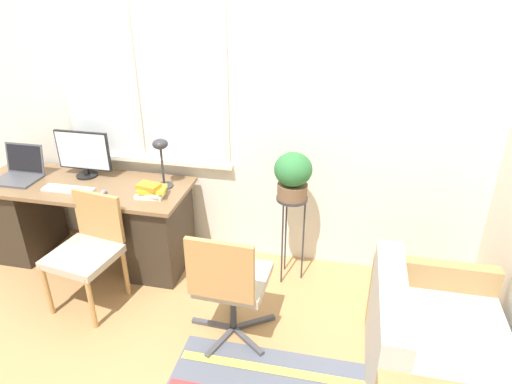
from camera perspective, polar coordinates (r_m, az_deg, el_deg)
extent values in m
plane|color=tan|center=(3.71, -8.48, -12.68)|extent=(14.00, 14.00, 0.00)
cube|color=white|center=(3.70, -5.98, 11.12)|extent=(9.00, 0.06, 2.70)
cube|color=silver|center=(4.00, -19.19, 13.57)|extent=(0.68, 0.02, 1.42)
cube|color=white|center=(3.99, -19.26, 13.53)|extent=(0.61, 0.01, 1.35)
cube|color=silver|center=(3.68, -8.79, 13.64)|extent=(0.68, 0.02, 1.42)
cube|color=white|center=(3.67, -8.84, 13.60)|extent=(0.61, 0.01, 1.35)
cube|color=silver|center=(4.03, -13.09, 4.06)|extent=(1.48, 0.11, 0.04)
cube|color=brown|center=(4.00, -20.88, 0.75)|extent=(1.76, 0.65, 0.03)
cube|color=#33281E|center=(4.52, -27.04, -2.64)|extent=(0.40, 0.57, 0.69)
cube|color=#33281E|center=(3.87, -11.94, -4.89)|extent=(0.40, 0.57, 0.69)
cube|color=#4C4C51|center=(4.26, -27.74, 1.33)|extent=(0.35, 0.26, 0.02)
cube|color=#4C4C51|center=(4.32, -26.94, 3.79)|extent=(0.35, 0.05, 0.25)
cube|color=black|center=(4.31, -26.99, 3.77)|extent=(0.31, 0.04, 0.22)
cylinder|color=black|center=(4.12, -20.35, 1.98)|extent=(0.18, 0.18, 0.02)
cylinder|color=black|center=(4.10, -20.43, 2.48)|extent=(0.05, 0.05, 0.06)
cube|color=black|center=(4.04, -20.81, 4.88)|extent=(0.47, 0.02, 0.33)
cube|color=silver|center=(4.03, -20.90, 4.81)|extent=(0.45, 0.01, 0.31)
cube|color=silver|center=(3.91, -22.42, 0.30)|extent=(0.42, 0.12, 0.02)
ellipsoid|color=slate|center=(3.75, -18.54, -0.02)|extent=(0.04, 0.07, 0.04)
cylinder|color=#2D2D33|center=(3.76, -11.38, 0.78)|extent=(0.14, 0.14, 0.01)
cylinder|color=#2D2D33|center=(3.69, -11.62, 3.16)|extent=(0.02, 0.02, 0.33)
ellipsoid|color=#2D2D33|center=(3.62, -11.89, 5.89)|extent=(0.12, 0.12, 0.08)
cube|color=white|center=(3.61, -13.13, -0.38)|extent=(0.22, 0.16, 0.03)
cube|color=white|center=(3.58, -12.91, -0.11)|extent=(0.15, 0.12, 0.02)
cube|color=yellow|center=(3.59, -12.86, 0.36)|extent=(0.23, 0.18, 0.03)
cube|color=orange|center=(3.57, -13.27, 0.72)|extent=(0.18, 0.14, 0.04)
cylinder|color=#B2844C|center=(3.71, -24.64, -11.08)|extent=(0.04, 0.04, 0.43)
cylinder|color=#B2844C|center=(3.47, -19.89, -12.96)|extent=(0.04, 0.04, 0.43)
cylinder|color=#B2844C|center=(3.92, -20.67, -8.01)|extent=(0.04, 0.04, 0.43)
cylinder|color=#B2844C|center=(3.70, -15.99, -9.53)|extent=(0.04, 0.04, 0.43)
cube|color=#B2A893|center=(3.57, -20.86, -7.55)|extent=(0.51, 0.50, 0.06)
cube|color=#B2844C|center=(3.60, -19.09, -2.84)|extent=(0.41, 0.10, 0.38)
cube|color=#47474C|center=(3.43, -5.40, -16.11)|extent=(0.32, 0.05, 0.03)
cube|color=#47474C|center=(3.30, -4.44, -18.17)|extent=(0.14, 0.31, 0.03)
cube|color=#47474C|center=(3.30, -1.06, -18.09)|extent=(0.27, 0.22, 0.03)
cube|color=#47474C|center=(3.43, -0.20, -15.98)|extent=(0.28, 0.20, 0.03)
cube|color=#47474C|center=(3.50, -2.83, -14.85)|extent=(0.12, 0.31, 0.03)
cylinder|color=#333338|center=(3.25, -2.87, -13.93)|extent=(0.04, 0.04, 0.39)
cube|color=#B2A893|center=(3.11, -2.97, -10.79)|extent=(0.48, 0.46, 0.06)
cube|color=#B2844C|center=(2.79, -4.55, -9.81)|extent=(0.43, 0.05, 0.41)
cube|color=beige|center=(3.08, 21.70, -19.62)|extent=(0.80, 0.93, 0.41)
cube|color=beige|center=(2.78, 16.40, -13.93)|extent=(0.16, 0.93, 0.34)
cube|color=#A87F4C|center=(3.39, 20.87, -12.36)|extent=(0.80, 0.09, 0.60)
cylinder|color=#333338|center=(3.48, 4.52, -0.81)|extent=(0.24, 0.24, 0.02)
cylinder|color=#333338|center=(3.66, 5.91, -6.12)|extent=(0.01, 0.01, 0.72)
cylinder|color=#333338|center=(3.75, 3.73, -5.15)|extent=(0.01, 0.01, 0.72)
cylinder|color=#333338|center=(3.60, 3.29, -6.61)|extent=(0.01, 0.01, 0.72)
cylinder|color=brown|center=(3.45, 4.56, 0.16)|extent=(0.23, 0.23, 0.11)
ellipsoid|color=#2D7038|center=(3.38, 4.67, 2.83)|extent=(0.28, 0.28, 0.26)
cube|color=#DBCC4C|center=(3.13, 4.96, -21.67)|extent=(1.51, 0.07, 0.00)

